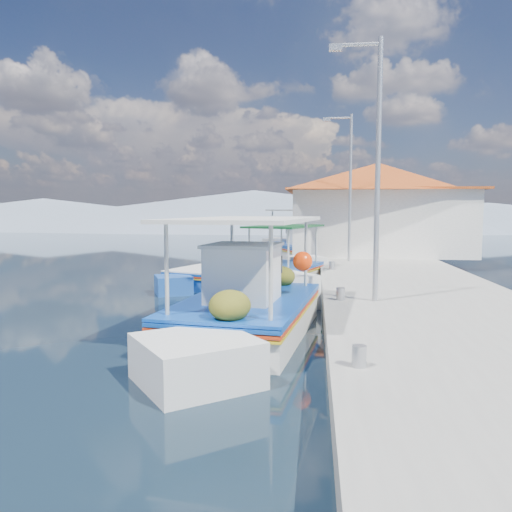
# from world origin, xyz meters

# --- Properties ---
(ground) EXTENTS (160.00, 160.00, 0.00)m
(ground) POSITION_xyz_m (0.00, 0.00, 0.00)
(ground) COLOR black
(ground) RESTS_ON ground
(quay) EXTENTS (5.00, 44.00, 0.50)m
(quay) POSITION_xyz_m (5.90, 6.00, 0.25)
(quay) COLOR #97968D
(quay) RESTS_ON ground
(bollards) EXTENTS (0.20, 17.20, 0.30)m
(bollards) POSITION_xyz_m (3.80, 5.25, 0.65)
(bollards) COLOR #A5A8AD
(bollards) RESTS_ON quay
(main_caique) EXTENTS (3.10, 8.26, 2.74)m
(main_caique) POSITION_xyz_m (1.78, 0.47, 0.53)
(main_caique) COLOR white
(main_caique) RESTS_ON ground
(caique_green_canopy) EXTENTS (3.12, 5.83, 2.30)m
(caique_green_canopy) POSITION_xyz_m (2.09, 7.87, 0.34)
(caique_green_canopy) COLOR white
(caique_green_canopy) RESTS_ON ground
(caique_blue_hull) EXTENTS (2.77, 5.06, 0.96)m
(caique_blue_hull) POSITION_xyz_m (-0.59, 7.02, 0.26)
(caique_blue_hull) COLOR #1A4A9F
(caique_blue_hull) RESTS_ON ground
(caique_far) EXTENTS (4.48, 7.74, 2.93)m
(caique_far) POSITION_xyz_m (2.47, 15.96, 0.54)
(caique_far) COLOR white
(caique_far) RESTS_ON ground
(harbor_building) EXTENTS (10.49, 10.49, 4.40)m
(harbor_building) POSITION_xyz_m (6.20, 15.00, 2.78)
(harbor_building) COLOR white
(harbor_building) RESTS_ON quay
(lamp_post_near) EXTENTS (1.21, 0.14, 6.00)m
(lamp_post_near) POSITION_xyz_m (4.51, 2.00, 3.85)
(lamp_post_near) COLOR #A5A8AD
(lamp_post_near) RESTS_ON quay
(lamp_post_far) EXTENTS (1.21, 0.14, 6.00)m
(lamp_post_far) POSITION_xyz_m (4.51, 11.00, 3.85)
(lamp_post_far) COLOR #A5A8AD
(lamp_post_far) RESTS_ON quay
(mountain_ridge) EXTENTS (171.40, 96.00, 5.50)m
(mountain_ridge) POSITION_xyz_m (6.54, 56.00, 2.04)
(mountain_ridge) COLOR slate
(mountain_ridge) RESTS_ON ground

